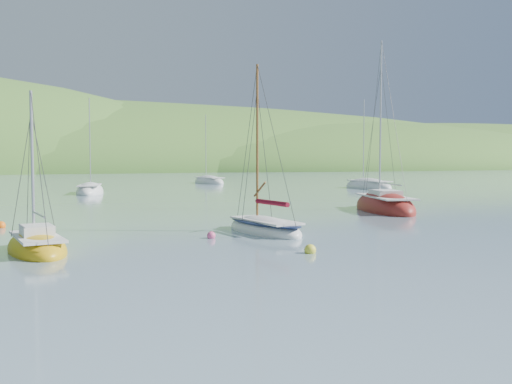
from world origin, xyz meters
name	(u,v)px	position (x,y,z in m)	size (l,w,h in m)	color
ground	(306,248)	(0.00, 0.00, 0.00)	(700.00, 700.00, 0.00)	slate
shoreline_hills	(32,170)	(-9.66, 172.42, 0.00)	(690.00, 135.00, 56.00)	#37732C
daysailer_white	(264,228)	(0.20, 5.01, 0.21)	(2.97, 6.07, 8.96)	white
sloop_red	(384,208)	(12.38, 12.53, 0.23)	(5.19, 9.23, 12.95)	maroon
sailboat_yellow	(37,248)	(-10.34, 2.95, 0.17)	(2.81, 5.50, 6.97)	#C39510
distant_sloop_a	(90,192)	(-4.74, 40.47, 0.18)	(4.03, 7.96, 10.85)	white
distant_sloop_b	(209,182)	(13.56, 58.16, 0.18)	(3.91, 7.96, 10.87)	white
distant_sloop_d	(368,187)	(27.35, 37.78, 0.19)	(3.41, 8.37, 11.71)	white
mooring_buoys	(212,230)	(-2.21, 5.95, 0.12)	(24.09, 13.69, 0.46)	yellow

